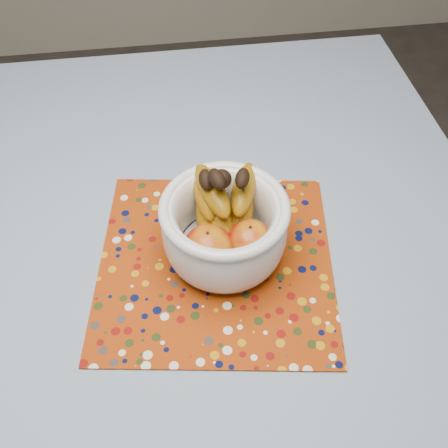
% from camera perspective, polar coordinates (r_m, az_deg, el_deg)
% --- Properties ---
extents(table, '(1.20, 1.20, 0.75)m').
position_cam_1_polar(table, '(1.04, -7.10, -5.46)').
color(table, brown).
rests_on(table, ground).
extents(tablecloth, '(1.32, 1.32, 0.01)m').
position_cam_1_polar(tablecloth, '(0.97, -7.55, -2.70)').
color(tablecloth, slate).
rests_on(tablecloth, table).
extents(placemat, '(0.47, 0.47, 0.00)m').
position_cam_1_polar(placemat, '(0.94, -0.91, -4.15)').
color(placemat, '#872C07').
rests_on(placemat, tablecloth).
extents(fruit_bowl, '(0.22, 0.22, 0.19)m').
position_cam_1_polar(fruit_bowl, '(0.89, 0.10, 0.30)').
color(fruit_bowl, silver).
rests_on(fruit_bowl, placemat).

